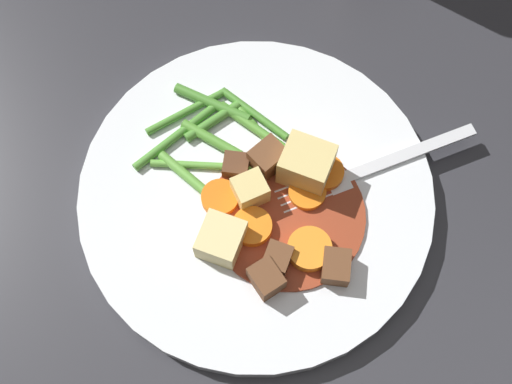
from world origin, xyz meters
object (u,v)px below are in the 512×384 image
Objects in this scene: fork at (371,168)px; carrot_slice_0 at (252,227)px; meat_chunk_1 at (268,159)px; dinner_plate at (256,196)px; meat_chunk_0 at (336,267)px; carrot_slice_1 at (312,248)px; meat_chunk_3 at (266,279)px; potato_chunk_1 at (221,239)px; potato_chunk_2 at (306,165)px; carrot_slice_4 at (307,193)px; potato_chunk_0 at (247,186)px; meat_chunk_2 at (237,165)px; carrot_slice_2 at (325,173)px; carrot_slice_3 at (220,198)px; meat_chunk_4 at (277,259)px.

carrot_slice_0 is at bearing -100.79° from fork.
meat_chunk_1 is 0.15× the size of fork.
dinner_plate is 11.21× the size of meat_chunk_0.
meat_chunk_3 is (-0.00, -0.04, 0.00)m from carrot_slice_1.
potato_chunk_1 is 0.88× the size of potato_chunk_2.
carrot_slice_4 is 1.21× the size of potato_chunk_0.
meat_chunk_3 is 0.14× the size of fork.
fork is (0.07, 0.09, -0.01)m from meat_chunk_2.
carrot_slice_4 is 1.18× the size of meat_chunk_0.
potato_chunk_1 is at bearing -97.27° from carrot_slice_4.
meat_chunk_3 is at bearing -58.74° from potato_chunk_2.
meat_chunk_0 is (0.09, 0.01, 0.02)m from dinner_plate.
dinner_plate is at bearing 146.79° from meat_chunk_3.
potato_chunk_2 reaches higher than dinner_plate.
carrot_slice_2 is 0.10m from meat_chunk_3.
potato_chunk_1 is (-0.05, -0.05, 0.01)m from carrot_slice_1.
carrot_slice_3 and carrot_slice_4 have the same top height.
meat_chunk_0 reaches higher than carrot_slice_1.
fork is (0.06, 0.11, -0.00)m from carrot_slice_3.
meat_chunk_0 is at bearing -35.26° from carrot_slice_2.
meat_chunk_1 is 1.05× the size of meat_chunk_3.
potato_chunk_1 reaches higher than carrot_slice_4.
carrot_slice_1 is 1.38× the size of potato_chunk_0.
carrot_slice_0 is at bearing -156.37° from meat_chunk_0.
carrot_slice_2 is 1.42× the size of meat_chunk_4.
carrot_slice_4 is at bearing 11.38° from meat_chunk_1.
meat_chunk_1 reaches higher than carrot_slice_0.
carrot_slice_3 is at bearing -115.40° from dinner_plate.
meat_chunk_1 is 1.20× the size of meat_chunk_4.
meat_chunk_0 is at bearing -24.56° from potato_chunk_2.
potato_chunk_0 is at bearing 68.55° from carrot_slice_3.
carrot_slice_0 is 0.93× the size of potato_chunk_1.
potato_chunk_0 is at bearing -172.41° from meat_chunk_0.
potato_chunk_0 is at bearing 163.07° from meat_chunk_4.
meat_chunk_3 is (0.04, -0.09, 0.01)m from carrot_slice_2.
carrot_slice_1 is 1.32× the size of meat_chunk_1.
meat_chunk_4 reaches higher than fork.
potato_chunk_1 is at bearing -101.59° from carrot_slice_0.
potato_chunk_2 is 0.08m from meat_chunk_4.
meat_chunk_0 is at bearing 9.37° from carrot_slice_1.
meat_chunk_3 is 0.13m from fork.
potato_chunk_0 reaches higher than dinner_plate.
carrot_slice_1 is 0.09m from fork.
carrot_slice_3 is 1.21× the size of potato_chunk_0.
potato_chunk_1 is 0.08m from meat_chunk_1.
carrot_slice_3 is 0.78× the size of potato_chunk_2.
potato_chunk_2 is at bearing 121.26° from meat_chunk_3.
carrot_slice_4 is 0.08m from meat_chunk_3.
carrot_slice_4 is (0.04, 0.06, -0.00)m from carrot_slice_3.
potato_chunk_0 is 0.05m from potato_chunk_2.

